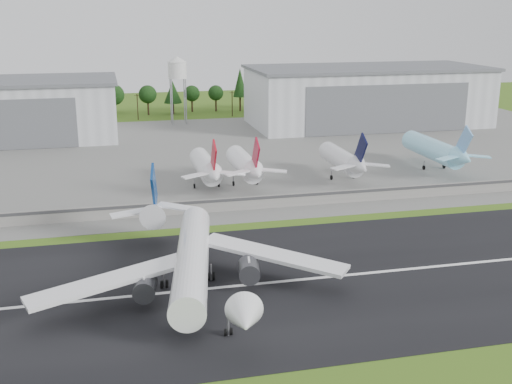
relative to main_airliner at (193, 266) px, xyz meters
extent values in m
plane|color=#365A15|center=(22.90, -9.57, -4.89)|extent=(600.00, 600.00, 0.00)
cube|color=black|center=(22.90, 0.43, -4.84)|extent=(320.00, 60.00, 0.10)
cube|color=white|center=(22.90, 0.43, -4.78)|extent=(220.00, 1.00, 0.02)
cube|color=slate|center=(22.90, 110.43, -4.84)|extent=(320.00, 150.00, 0.10)
cube|color=gray|center=(22.90, 45.43, -3.14)|extent=(240.00, 0.50, 3.50)
cube|color=#38383A|center=(22.90, 45.13, -1.89)|extent=(240.00, 0.12, 0.70)
cube|color=silver|center=(97.90, 155.43, 7.11)|extent=(100.00, 45.00, 24.00)
cube|color=#595B60|center=(97.90, 155.43, 19.71)|extent=(102.00, 47.00, 1.20)
cube|color=#595B60|center=(97.90, 132.78, 5.19)|extent=(70.00, 0.30, 19.68)
cylinder|color=#99999E|center=(14.90, 172.43, 5.11)|extent=(0.50, 0.50, 20.00)
cylinder|color=#99999E|center=(20.90, 178.43, 5.11)|extent=(0.50, 0.50, 20.00)
cylinder|color=silver|center=(17.90, 175.43, 18.61)|extent=(8.00, 8.00, 7.00)
cone|color=silver|center=(17.90, 175.43, 23.31)|extent=(8.40, 8.40, 2.40)
cylinder|color=white|center=(-0.07, 0.43, 1.31)|extent=(13.21, 44.34, 5.80)
cone|color=white|center=(4.19, -24.20, 1.31)|extent=(6.74, 6.90, 5.80)
cone|color=white|center=(-4.59, 26.54, 2.51)|extent=(6.96, 9.81, 5.51)
cube|color=navy|center=(-4.50, 26.05, 7.81)|extent=(2.12, 9.49, 11.13)
cube|color=white|center=(15.05, 1.01, 0.51)|extent=(25.48, 21.50, 2.65)
cylinder|color=#333338|center=(9.88, -1.40, -1.09)|extent=(4.68, 6.07, 3.80)
cube|color=white|center=(0.42, 26.90, 2.91)|extent=(9.46, 7.03, 0.98)
cube|color=white|center=(-14.51, -4.10, 0.51)|extent=(28.30, 13.96, 2.65)
cylinder|color=#333338|center=(-8.84, -4.64, -1.09)|extent=(4.68, 6.07, 3.80)
cube|color=white|center=(-9.43, 25.20, 2.91)|extent=(9.37, 4.45, 0.98)
cube|color=#99999E|center=(0.61, -3.51, -3.19)|extent=(14.96, 31.27, 3.20)
cylinder|color=black|center=(-5.02, 2.62, -4.04)|extent=(0.65, 1.55, 1.50)
cylinder|color=white|center=(13.22, 70.43, 1.03)|extent=(5.86, 24.00, 5.86)
cone|color=white|center=(13.22, 54.93, 2.03)|extent=(5.56, 7.00, 5.56)
cube|color=#AC0D1C|center=(13.22, 55.43, 6.83)|extent=(0.45, 8.59, 10.02)
cylinder|color=#99999E|center=(9.72, 68.43, -3.39)|extent=(0.32, 0.32, 3.00)
cylinder|color=#99999E|center=(16.72, 68.43, -3.39)|extent=(0.32, 0.32, 3.00)
cylinder|color=black|center=(9.72, 68.43, -4.09)|extent=(0.40, 1.40, 1.40)
cylinder|color=white|center=(24.51, 70.43, 1.10)|extent=(5.98, 24.00, 5.98)
cone|color=white|center=(24.51, 54.93, 2.10)|extent=(5.68, 7.00, 5.68)
cube|color=maroon|center=(24.51, 55.43, 6.90)|extent=(0.45, 8.59, 10.02)
cylinder|color=#99999E|center=(21.01, 68.43, -3.39)|extent=(0.32, 0.32, 3.00)
cylinder|color=#99999E|center=(28.01, 68.43, -3.39)|extent=(0.32, 0.32, 3.00)
cylinder|color=black|center=(21.01, 68.43, -4.09)|extent=(0.40, 1.40, 1.40)
cylinder|color=silver|center=(54.24, 70.43, 0.98)|extent=(5.74, 24.00, 5.74)
cone|color=silver|center=(54.24, 54.93, 1.98)|extent=(5.46, 7.00, 5.46)
cube|color=black|center=(54.24, 55.43, 6.78)|extent=(0.45, 8.59, 10.02)
cylinder|color=#99999E|center=(50.74, 68.43, -3.39)|extent=(0.32, 0.32, 3.00)
cylinder|color=#99999E|center=(57.74, 68.43, -3.39)|extent=(0.32, 0.32, 3.00)
cylinder|color=black|center=(50.74, 68.43, -4.09)|extent=(0.40, 1.40, 1.40)
cylinder|color=#93E1FF|center=(86.93, 75.43, 1.35)|extent=(6.48, 30.00, 6.48)
cone|color=#93E1FF|center=(86.93, 56.93, 2.35)|extent=(6.16, 7.00, 6.16)
cube|color=#6FA5E4|center=(86.93, 57.43, 7.15)|extent=(0.45, 8.59, 10.02)
cylinder|color=#99999E|center=(83.43, 73.43, -3.39)|extent=(0.32, 0.32, 3.00)
cylinder|color=#99999E|center=(90.43, 73.43, -3.39)|extent=(0.32, 0.32, 3.00)
cylinder|color=black|center=(83.43, 73.43, -4.09)|extent=(0.40, 1.40, 1.40)
camera|label=1|loc=(-13.47, -105.91, 44.23)|focal=45.00mm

